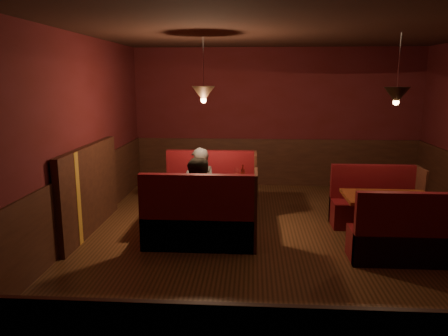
# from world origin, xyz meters

# --- Properties ---
(room) EXTENTS (6.02, 7.02, 2.92)m
(room) POSITION_xyz_m (-0.28, 0.05, 1.05)
(room) COLOR #392412
(room) RESTS_ON ground
(main_table) EXTENTS (1.41, 0.86, 0.99)m
(main_table) POSITION_xyz_m (-1.21, 0.63, 0.58)
(main_table) COLOR brown
(main_table) RESTS_ON ground
(main_bench_far) EXTENTS (1.55, 0.55, 1.06)m
(main_bench_far) POSITION_xyz_m (-1.19, 1.43, 0.34)
(main_bench_far) COLOR #570F12
(main_bench_far) RESTS_ON ground
(main_bench_near) EXTENTS (1.55, 0.55, 1.06)m
(main_bench_near) POSITION_xyz_m (-1.19, -0.18, 0.34)
(main_bench_near) COLOR #570F12
(main_bench_near) RESTS_ON ground
(second_table) EXTENTS (1.20, 0.77, 0.68)m
(second_table) POSITION_xyz_m (1.39, 0.20, 0.50)
(second_table) COLOR brown
(second_table) RESTS_ON ground
(second_bench_far) EXTENTS (1.33, 0.50, 0.95)m
(second_bench_far) POSITION_xyz_m (1.42, 0.91, 0.30)
(second_bench_far) COLOR #570F12
(second_bench_far) RESTS_ON ground
(second_bench_near) EXTENTS (1.33, 0.50, 0.95)m
(second_bench_near) POSITION_xyz_m (1.42, -0.52, 0.30)
(second_bench_near) COLOR #570F12
(second_bench_near) RESTS_ON ground
(diner_a) EXTENTS (0.62, 0.48, 1.52)m
(diner_a) POSITION_xyz_m (-1.36, 1.18, 0.76)
(diner_a) COLOR #373738
(diner_a) RESTS_ON ground
(diner_b) EXTENTS (0.86, 0.73, 1.55)m
(diner_b) POSITION_xyz_m (-1.20, 0.04, 0.78)
(diner_b) COLOR black
(diner_b) RESTS_ON ground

